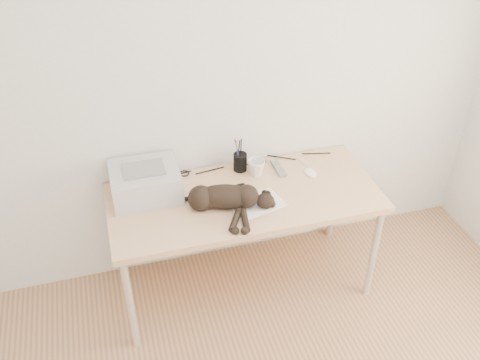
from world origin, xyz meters
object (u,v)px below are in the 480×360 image
object	(u,v)px
desk	(240,204)
mouse	(310,171)
pen_cup	(240,162)
printer	(145,182)
cat	(222,198)
mug	(256,168)

from	to	relation	value
desk	mouse	distance (m)	0.48
desk	pen_cup	distance (m)	0.26
pen_cup	mouse	distance (m)	0.44
desk	pen_cup	bearing A→B (deg)	74.42
printer	desk	bearing A→B (deg)	-8.34
printer	cat	xyz separation A→B (m)	(0.40, -0.24, -0.02)
pen_cup	cat	bearing A→B (deg)	-120.99
desk	printer	xyz separation A→B (m)	(-0.55, 0.08, 0.22)
cat	mouse	world-z (taller)	cat
desk	printer	size ratio (longest dim) A/B	4.06
desk	mouse	xyz separation A→B (m)	(0.46, 0.01, 0.15)
desk	mug	xyz separation A→B (m)	(0.13, 0.10, 0.18)
cat	mug	size ratio (longest dim) A/B	5.73
printer	mouse	xyz separation A→B (m)	(1.01, -0.07, -0.07)
printer	mug	size ratio (longest dim) A/B	3.53
mouse	pen_cup	bearing A→B (deg)	148.32
printer	cat	size ratio (longest dim) A/B	0.62
mug	mouse	world-z (taller)	mug
cat	mug	world-z (taller)	cat
printer	mug	distance (m)	0.68
mug	mouse	bearing A→B (deg)	-14.34
printer	cat	bearing A→B (deg)	-31.44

